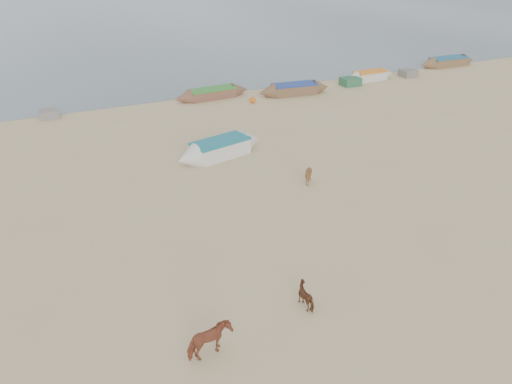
# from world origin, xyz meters

# --- Properties ---
(ground) EXTENTS (140.00, 140.00, 0.00)m
(ground) POSITION_xyz_m (0.00, 0.00, 0.00)
(ground) COLOR tan
(ground) RESTS_ON ground
(sea) EXTENTS (160.00, 160.00, 0.00)m
(sea) POSITION_xyz_m (0.00, 82.00, 0.01)
(sea) COLOR slate
(sea) RESTS_ON ground
(cow_adult) EXTENTS (1.44, 0.89, 1.13)m
(cow_adult) POSITION_xyz_m (-4.79, -3.20, 0.56)
(cow_adult) COLOR brown
(cow_adult) RESTS_ON ground
(calf_front) EXTENTS (1.02, 0.94, 1.00)m
(calf_front) POSITION_xyz_m (3.49, 5.45, 0.50)
(calf_front) COLOR brown
(calf_front) RESTS_ON ground
(calf_right) EXTENTS (0.99, 1.03, 0.80)m
(calf_right) POSITION_xyz_m (-1.06, -2.43, 0.40)
(calf_right) COLOR brown
(calf_right) RESTS_ON ground
(near_canoe) EXTENTS (5.63, 2.70, 0.97)m
(near_canoe) POSITION_xyz_m (0.83, 10.54, 0.48)
(near_canoe) COLOR silver
(near_canoe) RESTS_ON ground
(waterline_canoes) EXTENTS (58.48, 3.90, 0.93)m
(waterline_canoes) POSITION_xyz_m (1.45, 20.83, 0.43)
(waterline_canoes) COLOR brown
(waterline_canoes) RESTS_ON ground
(beach_clutter) EXTENTS (45.26, 3.50, 0.64)m
(beach_clutter) POSITION_xyz_m (3.90, 20.09, 0.30)
(beach_clutter) COLOR #316D48
(beach_clutter) RESTS_ON ground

